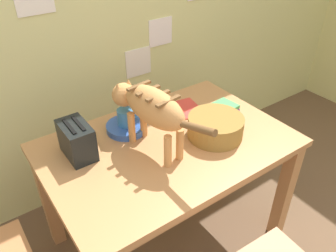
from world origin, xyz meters
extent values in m
cube|color=#D6D188|center=(0.00, 1.87, 1.25)|extent=(5.38, 0.10, 2.50)
cube|color=white|center=(0.46, 1.82, 1.02)|extent=(0.18, 0.01, 0.18)
cube|color=white|center=(0.28, 1.82, 0.86)|extent=(0.19, 0.01, 0.19)
cube|color=#BD804D|center=(0.03, 1.12, 0.71)|extent=(1.24, 0.83, 0.03)
cube|color=#AE7647|center=(0.03, 1.12, 0.66)|extent=(1.16, 0.75, 0.07)
cube|color=#BD804D|center=(0.60, 0.76, 0.35)|extent=(0.07, 0.07, 0.69)
cube|color=#BD804D|center=(-0.54, 1.49, 0.35)|extent=(0.07, 0.07, 0.69)
cube|color=#BD804D|center=(0.60, 1.49, 0.35)|extent=(0.07, 0.07, 0.69)
ellipsoid|color=tan|center=(-0.06, 1.11, 0.97)|extent=(0.19, 0.39, 0.18)
cube|color=brown|center=(-0.04, 1.02, 1.04)|extent=(0.13, 0.04, 0.01)
cube|color=brown|center=(-0.05, 1.09, 1.04)|extent=(0.13, 0.04, 0.01)
cube|color=brown|center=(-0.06, 1.15, 1.04)|extent=(0.13, 0.04, 0.01)
cube|color=brown|center=(-0.07, 1.22, 1.04)|extent=(0.13, 0.04, 0.01)
cylinder|color=tan|center=(-0.11, 1.24, 0.81)|extent=(0.04, 0.04, 0.17)
cylinder|color=tan|center=(-0.04, 1.25, 0.81)|extent=(0.04, 0.04, 0.17)
cylinder|color=tan|center=(-0.08, 0.98, 0.81)|extent=(0.04, 0.04, 0.17)
cylinder|color=tan|center=(0.00, 0.99, 0.81)|extent=(0.04, 0.04, 0.17)
sphere|color=tan|center=(-0.09, 1.34, 0.94)|extent=(0.12, 0.12, 0.12)
cone|color=tan|center=(-0.12, 1.34, 1.00)|extent=(0.04, 0.04, 0.05)
cone|color=tan|center=(-0.06, 1.34, 1.00)|extent=(0.04, 0.04, 0.05)
cylinder|color=brown|center=(-0.02, 0.85, 0.99)|extent=(0.06, 0.19, 0.07)
cylinder|color=#3158B0|center=(-0.09, 1.34, 0.75)|extent=(0.22, 0.22, 0.04)
cylinder|color=#3A7EBB|center=(-0.09, 1.34, 0.81)|extent=(0.09, 0.09, 0.09)
torus|color=#3A7EBB|center=(-0.03, 1.34, 0.81)|extent=(0.06, 0.01, 0.06)
cube|color=red|center=(0.24, 1.34, 0.73)|extent=(0.32, 0.25, 0.01)
cube|color=#53A550|center=(0.44, 1.16, 0.74)|extent=(0.15, 0.13, 0.02)
cube|color=silver|center=(0.42, 1.15, 0.76)|extent=(0.16, 0.14, 0.01)
cube|color=#8D4599|center=(0.42, 1.15, 0.77)|extent=(0.15, 0.13, 0.02)
cube|color=#499D58|center=(0.42, 1.15, 0.79)|extent=(0.16, 0.14, 0.02)
cylinder|color=olive|center=(0.26, 1.03, 0.78)|extent=(0.29, 0.29, 0.11)
cylinder|color=#423116|center=(0.26, 1.03, 0.79)|extent=(0.23, 0.23, 0.09)
cube|color=black|center=(-0.38, 1.29, 0.81)|extent=(0.12, 0.20, 0.17)
cube|color=black|center=(-0.40, 1.29, 0.90)|extent=(0.02, 0.14, 0.01)
cube|color=black|center=(-0.36, 1.29, 0.90)|extent=(0.02, 0.14, 0.01)
camera|label=1|loc=(-0.76, 0.01, 1.76)|focal=35.98mm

